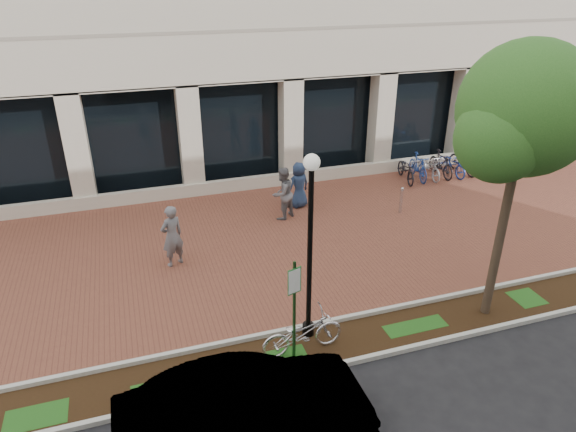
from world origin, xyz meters
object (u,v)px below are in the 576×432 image
object	(u,v)px
bike_rack_cluster	(435,165)
sedan_near_curb	(246,412)
parking_sign	(294,299)
lamppost	(310,240)
bollard	(401,200)
pedestrian_left	(172,236)
pedestrian_mid	(283,194)
locked_bicycle	(302,333)
pedestrian_right	(299,185)
street_tree	(525,117)

from	to	relation	value
bike_rack_cluster	sedan_near_curb	world-z (taller)	sedan_near_curb
parking_sign	lamppost	size ratio (longest dim) A/B	0.55
bollard	sedan_near_curb	xyz separation A→B (m)	(-7.65, -7.96, 0.25)
pedestrian_left	pedestrian_mid	xyz separation A→B (m)	(4.01, 2.02, -0.02)
locked_bicycle	bike_rack_cluster	world-z (taller)	bike_rack_cluster
locked_bicycle	pedestrian_mid	world-z (taller)	pedestrian_mid
pedestrian_mid	pedestrian_right	world-z (taller)	pedestrian_mid
pedestrian_mid	sedan_near_curb	world-z (taller)	pedestrian_mid
locked_bicycle	pedestrian_right	distance (m)	7.98
pedestrian_left	pedestrian_mid	size ratio (longest dim) A/B	1.02
lamppost	bollard	distance (m)	7.96
lamppost	pedestrian_mid	size ratio (longest dim) A/B	2.44
locked_bicycle	pedestrian_left	world-z (taller)	pedestrian_left
lamppost	pedestrian_left	size ratio (longest dim) A/B	2.40
pedestrian_right	lamppost	bearing A→B (deg)	54.80
pedestrian_left	bollard	xyz separation A→B (m)	(8.17, 1.10, -0.45)
lamppost	pedestrian_right	bearing A→B (deg)	72.61
parking_sign	pedestrian_left	size ratio (longest dim) A/B	1.32
pedestrian_right	pedestrian_left	bearing A→B (deg)	11.75
pedestrian_mid	bollard	world-z (taller)	pedestrian_mid
lamppost	street_tree	size ratio (longest dim) A/B	0.68
pedestrian_right	sedan_near_curb	bearing A→B (deg)	47.83
parking_sign	sedan_near_curb	distance (m)	2.61
parking_sign	pedestrian_mid	xyz separation A→B (m)	(1.93, 6.97, -0.66)
locked_bicycle	pedestrian_mid	size ratio (longest dim) A/B	1.04
street_tree	bollard	size ratio (longest dim) A/B	6.73
parking_sign	locked_bicycle	xyz separation A→B (m)	(0.25, 0.16, -1.09)
pedestrian_mid	bollard	distance (m)	4.28
street_tree	pedestrian_mid	distance (m)	8.68
locked_bicycle	sedan_near_curb	bearing A→B (deg)	135.58
parking_sign	pedestrian_right	distance (m)	8.24
pedestrian_left	pedestrian_right	xyz separation A→B (m)	(4.87, 2.76, -0.10)
parking_sign	pedestrian_right	world-z (taller)	parking_sign
bike_rack_cluster	sedan_near_curb	bearing A→B (deg)	-130.57
pedestrian_left	pedestrian_mid	distance (m)	4.49
locked_bicycle	sedan_near_curb	distance (m)	2.76
street_tree	pedestrian_left	bearing A→B (deg)	146.72
locked_bicycle	pedestrian_left	bearing A→B (deg)	22.86
pedestrian_mid	sedan_near_curb	distance (m)	9.54
street_tree	pedestrian_left	world-z (taller)	street_tree
pedestrian_right	bollard	xyz separation A→B (m)	(3.30, -1.67, -0.35)
lamppost	pedestrian_left	xyz separation A→B (m)	(-2.67, 4.27, -1.63)
street_tree	lamppost	bearing A→B (deg)	173.25
pedestrian_left	locked_bicycle	bearing A→B (deg)	90.33
parking_sign	bollard	xyz separation A→B (m)	(6.09, 6.05, -1.09)
street_tree	pedestrian_mid	bearing A→B (deg)	116.06
parking_sign	street_tree	bearing A→B (deg)	-15.86
pedestrian_left	sedan_near_curb	bearing A→B (deg)	68.69
street_tree	pedestrian_right	xyz separation A→B (m)	(-2.48, 7.59, -4.24)
parking_sign	pedestrian_mid	world-z (taller)	parking_sign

